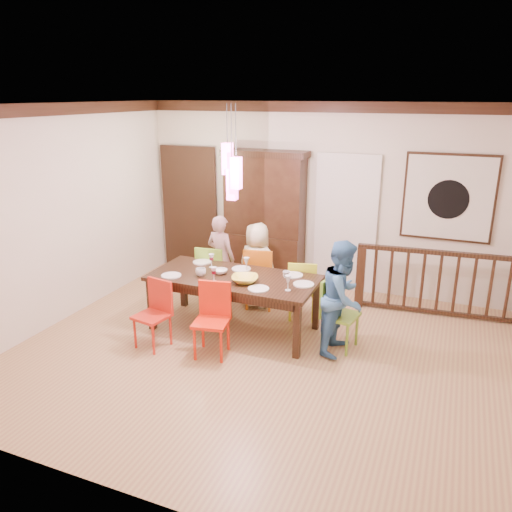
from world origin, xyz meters
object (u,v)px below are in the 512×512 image
at_px(person_far_left, 221,258).
at_px(dining_table, 234,282).
at_px(china_hutch, 265,218).
at_px(balustrade, 439,282).
at_px(chair_end_right, 341,310).
at_px(person_far_mid, 257,265).
at_px(chair_far_left, 214,270).
at_px(person_end_right, 343,297).

bearing_deg(person_far_left, dining_table, 135.81).
height_order(china_hutch, balustrade, china_hutch).
xyz_separation_m(chair_end_right, person_far_left, (-2.04, 0.87, 0.15)).
distance_m(balustrade, person_far_mid, 2.57).
height_order(chair_far_left, person_far_left, person_far_left).
bearing_deg(person_far_left, chair_far_left, 96.64).
bearing_deg(balustrade, person_end_right, -128.73).
bearing_deg(person_far_left, person_end_right, 166.72).
height_order(chair_far_left, balustrade, balustrade).
bearing_deg(chair_end_right, balustrade, -26.62).
relative_size(chair_far_left, balustrade, 0.40).
bearing_deg(chair_end_right, chair_far_left, 81.99).
bearing_deg(person_far_mid, balustrade, -156.73).
height_order(dining_table, balustrade, balustrade).
xyz_separation_m(chair_end_right, china_hutch, (-1.70, 1.80, 0.59)).
xyz_separation_m(dining_table, person_far_mid, (-0.00, 0.82, -0.04)).
bearing_deg(person_far_left, china_hutch, -99.26).
bearing_deg(person_end_right, person_far_mid, 66.37).
bearing_deg(dining_table, person_end_right, -1.39).
xyz_separation_m(chair_far_left, person_far_mid, (0.63, 0.15, 0.11)).
height_order(dining_table, person_far_left, person_far_left).
distance_m(dining_table, balustrade, 2.89).
distance_m(dining_table, person_far_left, 1.09).
xyz_separation_m(balustrade, person_end_right, (-1.03, -1.52, 0.20)).
distance_m(dining_table, person_far_mid, 0.82).
bearing_deg(person_far_left, chair_end_right, 167.99).
bearing_deg(chair_end_right, dining_table, 100.49).
xyz_separation_m(dining_table, person_far_left, (-0.62, 0.89, -0.02)).
height_order(chair_end_right, balustrade, balustrade).
relative_size(chair_end_right, person_end_right, 0.63).
xyz_separation_m(balustrade, person_far_left, (-3.10, -0.58, 0.15)).
xyz_separation_m(china_hutch, person_far_mid, (0.27, -1.00, -0.46)).
bearing_deg(person_end_right, chair_end_right, 31.77).
bearing_deg(chair_far_left, chair_end_right, 156.40).
height_order(chair_far_left, chair_end_right, chair_far_left).
distance_m(person_far_left, person_end_right, 2.28).
xyz_separation_m(china_hutch, person_far_left, (-0.34, -0.93, -0.44)).
xyz_separation_m(dining_table, balustrade, (2.48, 1.48, -0.17)).
relative_size(chair_far_left, person_end_right, 0.65).
height_order(china_hutch, person_end_right, china_hutch).
height_order(dining_table, china_hutch, china_hutch).
bearing_deg(chair_far_left, balustrade, -171.69).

